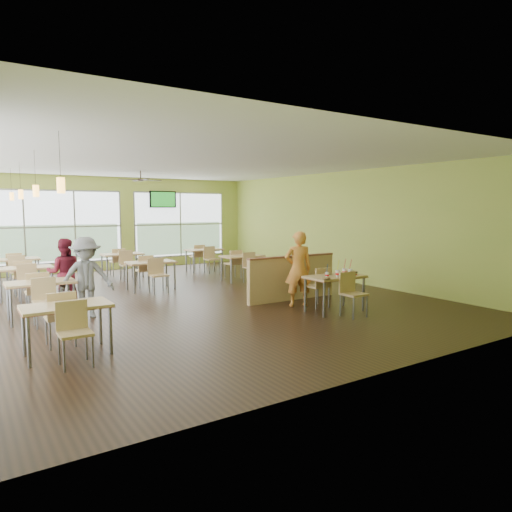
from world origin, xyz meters
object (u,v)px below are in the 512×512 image
(half_wall_divider, at_px, (292,278))
(man_plaid, at_px, (298,269))
(food_basket, at_px, (352,272))
(main_table, at_px, (335,281))

(half_wall_divider, distance_m, man_plaid, 0.75)
(half_wall_divider, bearing_deg, food_basket, -70.89)
(main_table, relative_size, food_basket, 6.75)
(half_wall_divider, distance_m, food_basket, 1.55)
(main_table, bearing_deg, man_plaid, 110.15)
(main_table, height_order, man_plaid, man_plaid)
(half_wall_divider, bearing_deg, man_plaid, -116.19)
(main_table, distance_m, half_wall_divider, 1.45)
(main_table, bearing_deg, food_basket, 0.19)
(main_table, distance_m, food_basket, 0.52)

